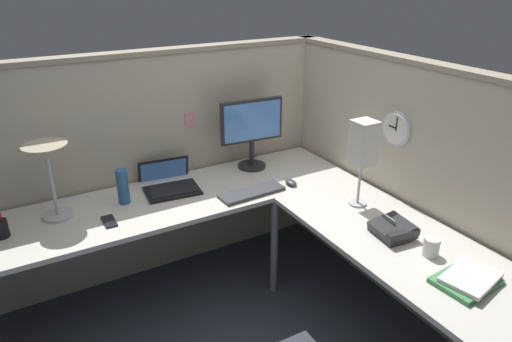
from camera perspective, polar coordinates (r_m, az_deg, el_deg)
The scene contains 18 objects.
ground_plane at distance 3.12m, azimuth 1.19°, elevation -17.04°, with size 6.80×6.80×0.00m, color #383D47.
cubicle_wall_back at distance 3.26m, azimuth -12.16°, elevation 0.75°, with size 2.57×0.12×1.58m.
cubicle_wall_right at distance 3.00m, azimuth 18.43°, elevation -2.07°, with size 0.12×2.37×1.58m.
desk at distance 2.65m, azimuth -0.89°, elevation -8.32°, with size 2.35×2.15×0.73m.
monitor at distance 3.21m, azimuth -0.53°, elevation 5.31°, with size 0.46×0.20×0.50m.
laptop at distance 3.07m, azimuth -10.85°, elevation -1.42°, with size 0.38×0.41×0.22m.
keyboard at distance 2.91m, azimuth -0.51°, elevation -2.68°, with size 0.43×0.14×0.02m, color #38383D.
computer_mouse at distance 3.04m, azimuth 4.36°, elevation -1.42°, with size 0.06×0.10×0.03m, color #38383D.
desk_lamp_dome at distance 2.75m, azimuth -24.60°, elevation 1.42°, with size 0.24×0.24×0.44m.
pen_cup at distance 2.80m, azimuth -29.21°, elevation -6.26°, with size 0.08×0.08×0.18m.
cell_phone at distance 2.74m, azimuth -17.84°, elevation -5.99°, with size 0.07×0.14×0.01m, color black.
thermos_flask at distance 2.88m, azimuth -16.27°, elevation -1.86°, with size 0.07×0.07×0.22m, color #26598C.
office_phone at distance 2.57m, azimuth 16.74°, elevation -7.06°, with size 0.21×0.23×0.11m.
book_stack at distance 2.34m, azimuth 24.86°, elevation -12.17°, with size 0.31×0.25×0.04m.
desk_lamp_paper at distance 2.71m, azimuth 13.20°, elevation 3.16°, with size 0.13×0.13×0.53m.
coffee_mug at distance 2.47m, azimuth 20.99°, elevation -8.81°, with size 0.08×0.08×0.10m, color silver.
wall_clock at distance 2.90m, azimuth 17.15°, elevation 5.05°, with size 0.04×0.22×0.22m.
pinned_note_leftmost at distance 3.18m, azimuth -8.21°, elevation 6.42°, with size 0.07×0.00×0.10m, color pink.
Camera 1 is at (-1.22, -2.02, 2.05)m, focal length 32.10 mm.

